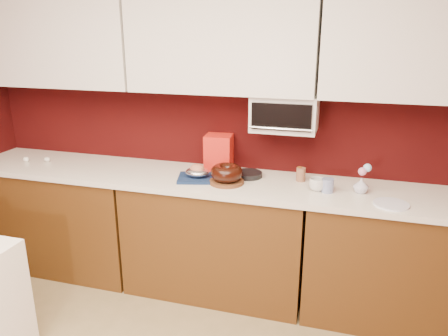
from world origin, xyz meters
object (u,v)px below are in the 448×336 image
at_px(toaster_oven, 285,113).
at_px(coffee_mug, 317,183).
at_px(foil_ham_nest, 197,172).
at_px(pandoro_box, 219,152).
at_px(flower_vase, 361,185).
at_px(bundt_cake, 227,173).
at_px(blue_jar, 328,185).

xyz_separation_m(toaster_oven, coffee_mug, (0.27, -0.21, -0.42)).
xyz_separation_m(toaster_oven, foil_ham_nest, (-0.58, -0.22, -0.42)).
bearing_deg(pandoro_box, coffee_mug, -23.46).
bearing_deg(pandoro_box, flower_vase, -16.62).
bearing_deg(coffee_mug, flower_vase, 8.11).
bearing_deg(toaster_oven, bundt_cake, -145.82).
bearing_deg(bundt_cake, foil_ham_nest, 174.17).
distance_m(pandoro_box, coffee_mug, 0.81).
distance_m(toaster_oven, pandoro_box, 0.60).
bearing_deg(blue_jar, toaster_oven, 147.34).
bearing_deg(bundt_cake, flower_vase, 4.55).
height_order(foil_ham_nest, coffee_mug, coffee_mug).
distance_m(bundt_cake, coffee_mug, 0.62).
relative_size(bundt_cake, flower_vase, 1.96).
height_order(foil_ham_nest, flower_vase, flower_vase).
distance_m(toaster_oven, bundt_cake, 0.58).
bearing_deg(flower_vase, pandoro_box, 168.26).
height_order(foil_ham_nest, pandoro_box, pandoro_box).
distance_m(pandoro_box, flower_vase, 1.07).
bearing_deg(flower_vase, coffee_mug, -171.89).
relative_size(bundt_cake, foil_ham_nest, 1.29).
height_order(bundt_cake, blue_jar, bundt_cake).
height_order(bundt_cake, foil_ham_nest, bundt_cake).
distance_m(blue_jar, flower_vase, 0.22).
bearing_deg(coffee_mug, bundt_cake, -177.07).
relative_size(toaster_oven, blue_jar, 4.83).
xyz_separation_m(blue_jar, flower_vase, (0.21, 0.05, 0.01)).
bearing_deg(flower_vase, foil_ham_nest, -177.53).
bearing_deg(blue_jar, flower_vase, 12.61).
distance_m(foil_ham_nest, flower_vase, 1.12).
bearing_deg(bundt_cake, toaster_oven, 34.18).
height_order(toaster_oven, pandoro_box, toaster_oven).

